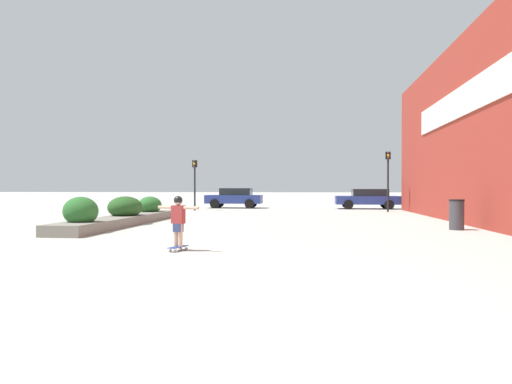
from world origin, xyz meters
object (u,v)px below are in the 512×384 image
car_center_left (235,197)px  traffic_light_left (195,176)px  trash_bin (457,215)px  traffic_light_right (388,171)px  skateboarder (178,216)px  skateboard (178,248)px  car_leftmost (368,198)px

car_center_left → traffic_light_left: bearing=155.1°
trash_bin → traffic_light_right: (-0.34, 11.68, 1.92)m
traffic_light_right → skateboarder: bearing=-113.1°
skateboard → traffic_light_left: bearing=121.4°
trash_bin → car_center_left: 19.16m
skateboard → car_center_left: (-2.39, 22.30, 0.69)m
trash_bin → traffic_light_left: bearing=135.5°
trash_bin → traffic_light_right: bearing=91.7°
car_center_left → traffic_light_left: traffic_light_left is taller
car_center_left → car_leftmost: bearing=-92.2°
trash_bin → skateboarder: bearing=-142.2°
car_center_left → skateboard: bearing=-173.9°
skateboarder → traffic_light_right: traffic_light_right is taller
skateboarder → car_leftmost: size_ratio=0.27×
car_leftmost → traffic_light_left: size_ratio=1.34×
skateboard → car_center_left: size_ratio=0.15×
trash_bin → traffic_light_left: (-12.25, 12.04, 1.68)m
traffic_light_left → skateboarder: bearing=-76.8°
trash_bin → traffic_light_right: traffic_light_right is taller
traffic_light_left → traffic_light_right: 11.92m
skateboarder → trash_bin: size_ratio=1.10×
skateboard → trash_bin: (7.96, 6.18, 0.46)m
car_leftmost → traffic_light_right: size_ratio=1.19×
skateboarder → car_leftmost: 23.02m
trash_bin → skateboard: bearing=-142.2°
skateboarder → car_leftmost: car_leftmost is taller
car_leftmost → traffic_light_right: (0.67, -4.08, 1.71)m
skateboard → trash_bin: size_ratio=0.59×
car_leftmost → trash_bin: bearing=-176.3°
trash_bin → car_leftmost: size_ratio=0.24×
skateboarder → trash_bin: bearing=56.0°
traffic_light_left → traffic_light_right: bearing=-1.7°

